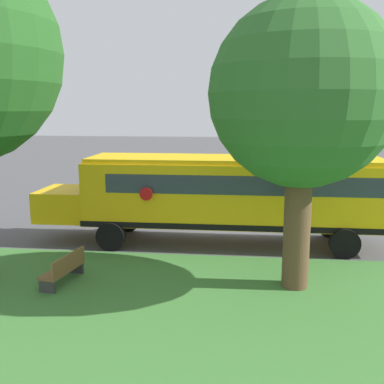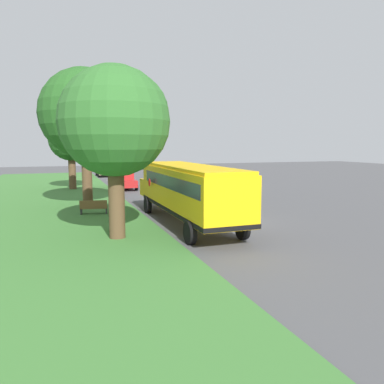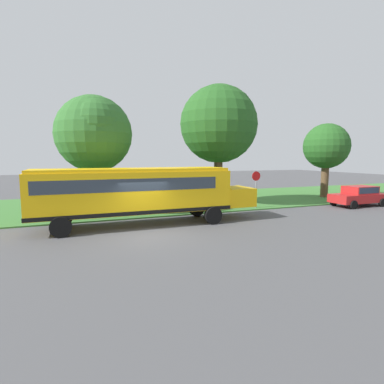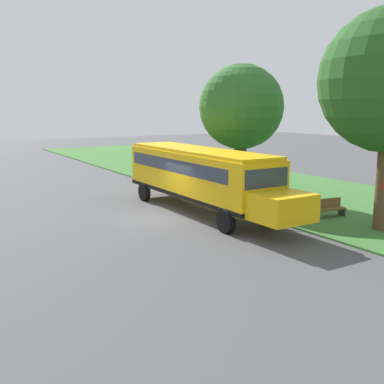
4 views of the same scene
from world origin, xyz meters
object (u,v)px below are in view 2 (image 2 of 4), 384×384
car_blue_middle (159,173)px  school_bus (187,188)px  oak_tree_beside_bus (119,120)px  oak_tree_roadside_mid (87,114)px  oak_tree_far_end (72,139)px  car_red_nearest (124,180)px  stop_sign (118,179)px  park_bench (94,207)px  car_tan_furthest (104,170)px

car_blue_middle → school_bus: bearing=-101.5°
oak_tree_beside_bus → oak_tree_roadside_mid: oak_tree_roadside_mid is taller
car_blue_middle → oak_tree_far_end: oak_tree_far_end is taller
school_bus → car_red_nearest: school_bus is taller
car_blue_middle → oak_tree_beside_bus: 28.80m
stop_sign → oak_tree_far_end: bearing=106.6°
park_bench → school_bus: bearing=-43.7°
car_red_nearest → car_tan_furthest: (0.00, 15.38, 0.00)m
car_blue_middle → car_tan_furthest: bearing=126.8°
car_red_nearest → park_bench: 13.43m
car_red_nearest → car_blue_middle: size_ratio=1.00×
school_bus → stop_sign: 9.28m
oak_tree_beside_bus → car_blue_middle: bearing=71.7°
car_tan_furthest → oak_tree_beside_bus: oak_tree_beside_bus is taller
oak_tree_far_end → car_tan_furthest: bearing=72.2°
car_red_nearest → park_bench: size_ratio=2.65×
car_blue_middle → stop_sign: (-7.40, -16.01, 0.86)m
stop_sign → park_bench: stop_sign is taller
stop_sign → car_tan_furthest: bearing=85.6°
school_bus → stop_sign: (-2.30, 8.98, -0.19)m
oak_tree_beside_bus → park_bench: bearing=95.7°
park_bench → oak_tree_roadside_mid: bearing=89.9°
oak_tree_roadside_mid → oak_tree_far_end: size_ratio=1.34×
car_red_nearest → oak_tree_far_end: size_ratio=0.64×
car_blue_middle → stop_sign: bearing=-114.8°
oak_tree_beside_bus → stop_sign: 11.68m
school_bus → oak_tree_far_end: oak_tree_far_end is taller
car_blue_middle → car_tan_furthest: (-5.60, 7.50, 0.00)m
car_blue_middle → stop_sign: size_ratio=1.61×
car_blue_middle → oak_tree_roadside_mid: (-9.59, -17.80, 5.37)m
car_tan_furthest → school_bus: bearing=-89.1°
car_red_nearest → oak_tree_beside_bus: oak_tree_beside_bus is taller
oak_tree_roadside_mid → stop_sign: bearing=39.3°
stop_sign → park_bench: (-2.19, -4.70, -1.26)m
oak_tree_beside_bus → stop_sign: bearing=81.9°
oak_tree_far_end → car_blue_middle: bearing=33.5°
oak_tree_roadside_mid → car_red_nearest: bearing=68.1°
car_tan_furthest → park_bench: size_ratio=2.65×
oak_tree_beside_bus → oak_tree_far_end: (-1.21, 20.29, -0.54)m
school_bus → oak_tree_roadside_mid: size_ratio=1.35×
oak_tree_far_end → stop_sign: (2.76, -9.29, -3.03)m
car_blue_middle → oak_tree_beside_bus: oak_tree_beside_bus is taller
school_bus → stop_sign: size_ratio=4.53×
car_tan_furthest → oak_tree_beside_bus: (-3.36, -34.51, 4.43)m
school_bus → car_blue_middle: size_ratio=2.82×
school_bus → oak_tree_far_end: size_ratio=1.82×
car_blue_middle → oak_tree_beside_bus: bearing=-108.3°
oak_tree_far_end → stop_sign: 10.15m
oak_tree_far_end → stop_sign: bearing=-73.4°
school_bus → oak_tree_far_end: bearing=105.5°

